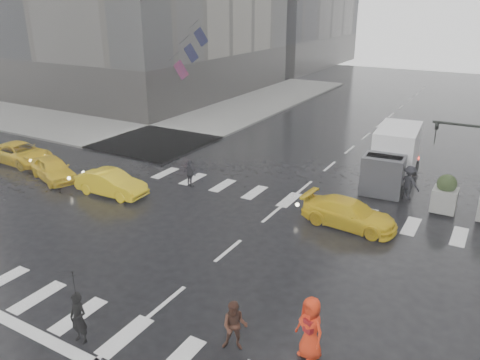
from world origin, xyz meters
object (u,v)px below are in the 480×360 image
Objects in this scene: pedestrian_orange at (310,328)px; taxi_mid at (111,183)px; box_truck at (393,155)px; taxi_front at (53,169)px; pedestrian_brown at (235,326)px.

taxi_mid is (-13.45, 6.00, -0.32)m from pedestrian_orange.
taxi_front is at bearing -155.87° from box_truck.
taxi_mid is (4.44, 0.00, -0.01)m from taxi_front.
pedestrian_brown reaches higher than taxi_mid.
taxi_front is (-17.89, 6.00, -0.31)m from pedestrian_orange.
taxi_mid is at bearing -179.26° from pedestrian_orange.
box_truck is (-1.26, 15.03, 0.64)m from pedestrian_orange.
pedestrian_brown reaches higher than taxi_front.
taxi_mid is 0.69× the size of box_truck.
pedestrian_brown is 17.29m from taxi_front.
pedestrian_brown is at bearing -122.86° from taxi_mid.
pedestrian_brown is 15.86m from box_truck.
taxi_mid is 15.20m from box_truck.
taxi_mid is (-11.46, 6.79, -0.14)m from pedestrian_brown.
pedestrian_orange is 14.73m from taxi_mid.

